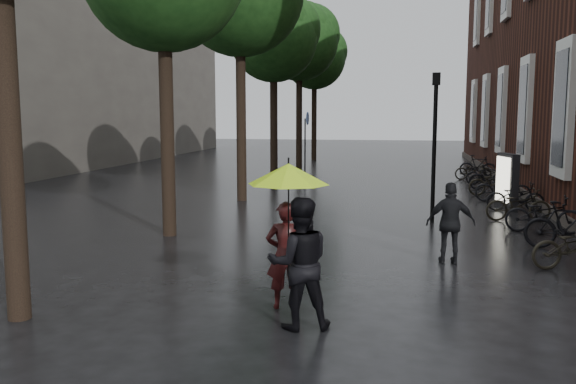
% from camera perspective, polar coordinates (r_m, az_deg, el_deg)
% --- Properties ---
extents(ground, '(120.00, 120.00, 0.00)m').
position_cam_1_polar(ground, '(7.22, -0.40, -16.19)').
color(ground, black).
extents(bg_building, '(16.00, 30.00, 14.00)m').
position_cam_1_polar(bg_building, '(41.80, -24.05, 12.42)').
color(bg_building, '#47423D').
rests_on(bg_building, ground).
extents(street_trees, '(4.33, 34.03, 8.91)m').
position_cam_1_polar(street_trees, '(23.27, -2.83, 15.92)').
color(street_trees, black).
rests_on(street_trees, ground).
extents(person_burgundy, '(0.67, 0.53, 1.61)m').
position_cam_1_polar(person_burgundy, '(9.05, -0.23, -5.92)').
color(person_burgundy, black).
rests_on(person_burgundy, ground).
extents(person_black, '(1.02, 0.89, 1.79)m').
position_cam_1_polar(person_black, '(8.20, 1.07, -6.68)').
color(person_black, black).
rests_on(person_black, ground).
extents(lime_umbrella, '(1.16, 1.16, 1.70)m').
position_cam_1_polar(lime_umbrella, '(8.48, 0.05, 1.70)').
color(lime_umbrella, black).
rests_on(lime_umbrella, ground).
extents(pedestrian_walking, '(0.95, 0.45, 1.58)m').
position_cam_1_polar(pedestrian_walking, '(12.12, 14.98, -2.83)').
color(pedestrian_walking, black).
rests_on(pedestrian_walking, ground).
extents(parked_bicycles, '(2.13, 17.99, 1.04)m').
position_cam_1_polar(parked_bicycles, '(20.51, 19.76, 0.15)').
color(parked_bicycles, black).
rests_on(parked_bicycles, ground).
extents(ad_lightbox, '(0.26, 1.11, 1.68)m').
position_cam_1_polar(ad_lightbox, '(19.60, 19.80, 0.97)').
color(ad_lightbox, black).
rests_on(ad_lightbox, ground).
extents(lamp_post, '(0.20, 0.20, 3.93)m').
position_cam_1_polar(lamp_post, '(16.58, 13.57, 5.46)').
color(lamp_post, black).
rests_on(lamp_post, ground).
extents(cycle_sign, '(0.15, 0.53, 2.93)m').
position_cam_1_polar(cycle_sign, '(25.69, 1.71, 5.27)').
color(cycle_sign, '#262628').
rests_on(cycle_sign, ground).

